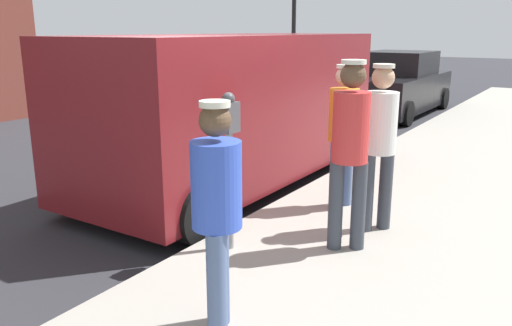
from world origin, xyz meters
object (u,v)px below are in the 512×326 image
(parking_meter_near, at_px, (229,145))
(pedestrian_in_red, at_px, (350,143))
(pedestrian_in_orange, at_px, (343,128))
(pedestrian_in_white, at_px, (380,137))
(parked_sedan_ahead, at_px, (396,86))
(parked_van, at_px, (235,106))
(pedestrian_in_blue, at_px, (217,206))

(parking_meter_near, xyz_separation_m, pedestrian_in_red, (0.94, 0.61, 0.02))
(pedestrian_in_red, height_order, pedestrian_in_orange, pedestrian_in_red)
(parking_meter_near, relative_size, pedestrian_in_red, 0.84)
(pedestrian_in_white, bearing_deg, pedestrian_in_orange, 142.48)
(pedestrian_in_red, relative_size, parked_sedan_ahead, 0.41)
(pedestrian_in_red, height_order, parked_van, parked_van)
(pedestrian_in_blue, distance_m, pedestrian_in_white, 2.45)
(pedestrian_in_blue, bearing_deg, pedestrian_in_white, 84.51)
(pedestrian_in_orange, bearing_deg, parking_meter_near, -103.04)
(pedestrian_in_red, distance_m, pedestrian_in_blue, 1.82)
(parking_meter_near, bearing_deg, pedestrian_in_orange, 76.96)
(pedestrian_in_orange, xyz_separation_m, pedestrian_in_white, (0.61, -0.47, 0.04))
(pedestrian_in_orange, height_order, parked_sedan_ahead, pedestrian_in_orange)
(parked_van, bearing_deg, parked_sedan_ahead, 91.23)
(pedestrian_in_white, relative_size, parked_sedan_ahead, 0.39)
(pedestrian_in_white, bearing_deg, pedestrian_in_blue, -95.49)
(pedestrian_in_red, relative_size, pedestrian_in_white, 1.04)
(parked_sedan_ahead, bearing_deg, pedestrian_in_red, -74.30)
(pedestrian_in_blue, bearing_deg, parked_van, 123.72)
(parked_van, bearing_deg, pedestrian_in_red, -33.03)
(pedestrian_in_orange, xyz_separation_m, pedestrian_in_blue, (0.37, -2.90, -0.03))
(parked_sedan_ahead, bearing_deg, parking_meter_near, -80.45)
(pedestrian_in_red, xyz_separation_m, pedestrian_in_orange, (-0.55, 1.10, -0.08))
(pedestrian_in_red, bearing_deg, pedestrian_in_blue, -95.57)
(parking_meter_near, relative_size, pedestrian_in_white, 0.87)
(pedestrian_in_white, bearing_deg, pedestrian_in_red, -95.25)
(pedestrian_in_red, distance_m, pedestrian_in_white, 0.63)
(pedestrian_in_red, bearing_deg, pedestrian_in_orange, 116.56)
(pedestrian_in_orange, distance_m, parked_sedan_ahead, 8.45)
(pedestrian_in_orange, bearing_deg, pedestrian_in_blue, -82.71)
(pedestrian_in_blue, bearing_deg, parking_meter_near, 122.67)
(parking_meter_near, height_order, parked_sedan_ahead, parking_meter_near)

